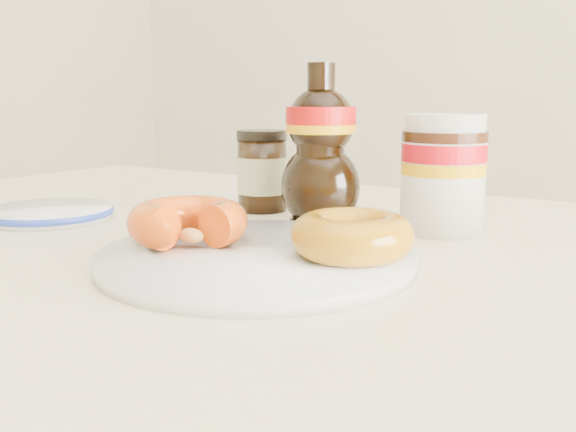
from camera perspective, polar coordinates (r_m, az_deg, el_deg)
The scene contains 8 objects.
dining_table at distance 0.62m, azimuth -0.15°, elevation -10.83°, with size 1.40×0.90×0.75m.
plate at distance 0.55m, azimuth -2.80°, elevation -3.68°, with size 0.27×0.27×0.01m.
donut_bitten at distance 0.58m, azimuth -8.88°, elevation -0.52°, with size 0.11×0.11×0.04m, color #C9410B.
donut_whole at distance 0.52m, azimuth 5.73°, elevation -1.73°, with size 0.10×0.10×0.04m, color #AB6E0B.
nutella_jar at distance 0.69m, azimuth 13.61°, elevation 4.07°, with size 0.09×0.09×0.12m.
syrup_bottle at distance 0.71m, azimuth 2.91°, elevation 6.27°, with size 0.09×0.08×0.18m, color black, non-canonical shape.
dark_jar at distance 0.80m, azimuth -2.33°, elevation 3.95°, with size 0.06×0.06×0.10m.
blue_rim_saucer at distance 0.80m, azimuth -20.42°, elevation 0.28°, with size 0.15×0.15×0.01m.
Camera 1 is at (0.31, -0.38, 0.89)m, focal length 40.00 mm.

